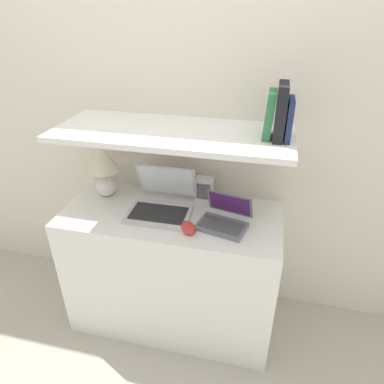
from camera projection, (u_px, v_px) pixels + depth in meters
ground_plane at (162, 350)px, 1.96m from camera, size 12.00×12.00×0.00m
wall_back at (186, 115)px, 1.87m from camera, size 6.00×0.05×2.40m
desk at (173, 269)px, 1.99m from camera, size 1.15×0.52×0.77m
back_riser at (185, 214)px, 2.13m from camera, size 1.15×0.04×1.18m
shelf at (172, 133)px, 1.65m from camera, size 1.15×0.47×0.03m
table_lamp at (103, 165)px, 1.88m from camera, size 0.18×0.18×0.31m
laptop_large at (162, 203)px, 1.80m from camera, size 0.33×0.33×0.23m
laptop_small at (224, 219)px, 1.69m from camera, size 0.28×0.25×0.15m
computer_mouse at (188, 228)px, 1.65m from camera, size 0.11×0.13×0.04m
router_box at (204, 189)px, 1.89m from camera, size 0.10×0.06×0.13m
book_navy at (289, 119)px, 1.49m from camera, size 0.02×0.15×0.18m
book_black at (281, 112)px, 1.48m from camera, size 0.04×0.17×0.24m
book_green at (270, 115)px, 1.50m from camera, size 0.05×0.12×0.21m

